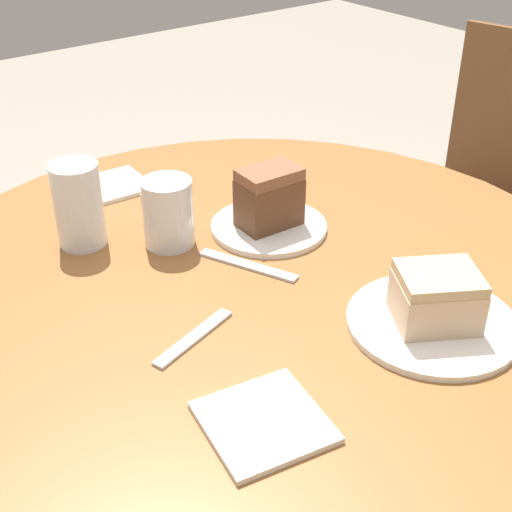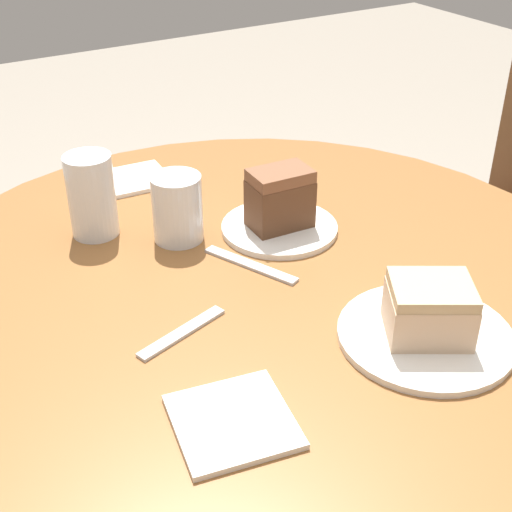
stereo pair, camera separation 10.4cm
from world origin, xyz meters
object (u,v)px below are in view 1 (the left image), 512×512
Objects in this scene: cake_slice_near at (269,197)px; glass_water at (79,210)px; chair at (498,221)px; cake_slice_far at (437,297)px; plate_far at (432,323)px; plate_near at (269,227)px; glass_lemonade at (168,217)px.

cake_slice_near is 0.30m from glass_water.
cake_slice_near is at bearing -96.75° from chair.
cake_slice_near is (0.06, -0.80, 0.34)m from chair.
chair is 0.95m from cake_slice_far.
chair is 0.93m from plate_far.
chair is 8.92× the size of cake_slice_near.
cake_slice_far is 0.56m from glass_water.
chair reaches higher than glass_water.
plate_near is 0.05m from cake_slice_near.
cake_slice_near is 0.75× the size of cake_slice_far.
glass_water is at bearing -105.96° from chair.
plate_far is (0.34, 0.01, 0.00)m from plate_near.
cake_slice_far is (0.34, 0.01, 0.04)m from plate_near.
glass_lemonade is (-0.41, -0.16, 0.04)m from plate_far.
glass_lemonade is (-0.06, -0.15, -0.01)m from cake_slice_near.
glass_water reaches higher than plate_near.
plate_near is 0.31m from glass_water.
plate_near is 1.87× the size of cake_slice_near.
glass_lemonade is at bearing 51.88° from glass_water.
cake_slice_far is at bearing 1.38° from cake_slice_near.
cake_slice_near is (-0.00, 0.00, 0.05)m from plate_near.
glass_water is at bearing -151.04° from cake_slice_far.
glass_lemonade reaches higher than cake_slice_far.
plate_near is at bearing -45.00° from cake_slice_near.
cake_slice_near is 0.75× the size of glass_water.
glass_water reaches higher than glass_lemonade.
glass_lemonade reaches higher than plate_far.
cake_slice_near reaches higher than plate_far.
glass_water is at bearing -151.04° from plate_far.
plate_far is at bearing 180.00° from cake_slice_far.
glass_water reaches higher than cake_slice_far.
glass_water is at bearing -119.45° from cake_slice_near.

